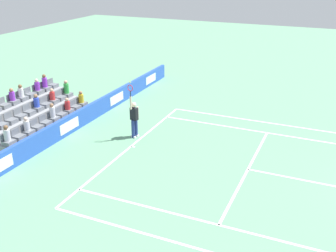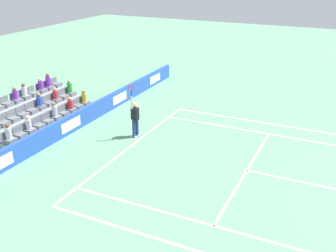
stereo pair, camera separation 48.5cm
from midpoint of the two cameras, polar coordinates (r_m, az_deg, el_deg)
line_baseline at (r=18.72m, az=-6.01°, el=-2.89°), size 10.97×0.10×0.01m
line_service at (r=16.94m, az=10.50°, el=-6.07°), size 8.23×0.10×0.01m
line_centre_service at (r=16.66m, az=21.32°, el=-7.88°), size 0.10×6.40×0.01m
line_singles_sideline_left at (r=13.46m, az=8.08°, el=-14.23°), size 0.10×11.89×0.01m
line_singles_sideline_right at (r=20.53m, az=14.50°, el=-1.15°), size 0.10×11.89×0.01m
line_doubles_sideline_right at (r=21.79m, az=15.14°, el=0.19°), size 0.10×11.89×0.01m
line_centre_mark at (r=18.68m, az=-5.74°, el=-2.94°), size 0.10×0.20×0.01m
sponsor_barrier at (r=20.40m, az=-14.73°, el=0.07°), size 22.87×0.22×0.93m
tennis_player at (r=19.32m, az=-5.55°, el=1.15°), size 0.52×0.39×2.85m
stadium_stand at (r=21.82m, az=-19.54°, el=1.26°), size 6.20×2.85×2.18m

